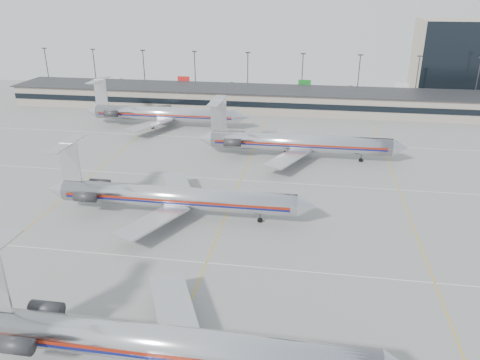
# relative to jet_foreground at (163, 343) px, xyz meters

# --- Properties ---
(ground) EXTENTS (260.00, 260.00, 0.00)m
(ground) POSITION_rel_jet_foreground_xyz_m (-0.34, 9.71, -3.45)
(ground) COLOR gray
(ground) RESTS_ON ground
(apron_markings) EXTENTS (160.00, 0.15, 0.02)m
(apron_markings) POSITION_rel_jet_foreground_xyz_m (-0.34, 19.71, -3.44)
(apron_markings) COLOR silver
(apron_markings) RESTS_ON ground
(terminal) EXTENTS (162.00, 17.00, 6.25)m
(terminal) POSITION_rel_jet_foreground_xyz_m (-0.34, 107.68, -0.29)
(terminal) COLOR gray
(terminal) RESTS_ON ground
(light_mast_row) EXTENTS (163.60, 0.40, 15.28)m
(light_mast_row) POSITION_rel_jet_foreground_xyz_m (-0.34, 121.71, 5.13)
(light_mast_row) COLOR #38383D
(light_mast_row) RESTS_ON ground
(distant_building) EXTENTS (30.00, 20.00, 25.00)m
(distant_building) POSITION_rel_jet_foreground_xyz_m (61.66, 137.71, 9.05)
(distant_building) COLOR tan
(distant_building) RESTS_ON ground
(jet_foreground) EXTENTS (45.46, 26.77, 11.90)m
(jet_foreground) POSITION_rel_jet_foreground_xyz_m (0.00, 0.00, 0.00)
(jet_foreground) COLOR silver
(jet_foreground) RESTS_ON ground
(jet_second_row) EXTENTS (45.44, 26.76, 11.89)m
(jet_second_row) POSITION_rel_jet_foreground_xyz_m (-9.01, 32.78, -0.00)
(jet_second_row) COLOR silver
(jet_second_row) RESTS_ON ground
(jet_third_row) EXTENTS (45.84, 28.20, 12.53)m
(jet_third_row) POSITION_rel_jet_foreground_xyz_m (9.43, 64.10, 0.19)
(jet_third_row) COLOR silver
(jet_third_row) RESTS_ON ground
(jet_back_row) EXTENTS (45.31, 27.87, 12.39)m
(jet_back_row) POSITION_rel_jet_foreground_xyz_m (-27.05, 83.68, 0.14)
(jet_back_row) COLOR silver
(jet_back_row) RESTS_ON ground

